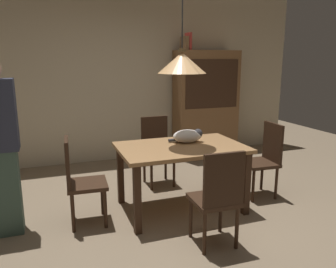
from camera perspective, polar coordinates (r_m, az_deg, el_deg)
name	(u,v)px	position (r m, az deg, el deg)	size (l,w,h in m)	color
ground	(182,225)	(3.60, 2.50, -15.39)	(10.00, 10.00, 0.00)	#847056
back_wall	(123,75)	(5.72, -7.70, 10.08)	(6.40, 0.10, 2.90)	beige
dining_table	(181,154)	(3.75, 2.27, -3.53)	(1.40, 0.90, 0.75)	#A87A4C
chair_far_back	(157,147)	(4.58, -1.93, -2.31)	(0.41, 0.41, 0.93)	#382316
chair_left_side	(79,178)	(3.55, -15.04, -7.26)	(0.42, 0.42, 0.93)	#382316
chair_right_side	(265,157)	(4.33, 16.27, -3.73)	(0.42, 0.42, 0.93)	#382316
chair_near_front	(218,195)	(3.05, 8.57, -10.30)	(0.41, 0.41, 0.93)	#382316
cat_sleeping	(188,136)	(3.87, 3.47, -0.32)	(0.39, 0.26, 0.16)	silver
pendant_lamp	(182,63)	(3.61, 2.41, 12.15)	(0.52, 0.52, 1.30)	#E0A86B
hutch_bookcase	(206,106)	(5.93, 6.48, 4.76)	(1.12, 0.45, 1.85)	brown
book_brown_thick	(184,43)	(5.71, 2.85, 15.30)	(0.06, 0.24, 0.22)	brown
book_red_tall	(188,41)	(5.73, 3.49, 15.58)	(0.04, 0.22, 0.28)	#B73833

